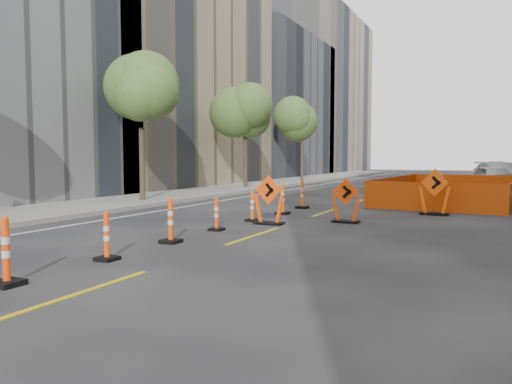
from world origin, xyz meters
The scene contains 21 objects.
ground_plane centered at (0.00, 0.00, 0.00)m, with size 140.00×140.00×0.00m, color black.
sidewalk_left centered at (-9.00, 12.00, 0.07)m, with size 4.00×90.00×0.15m, color gray.
bld_left_d centered at (-17.00, 39.20, 7.00)m, with size 12.00×16.00×14.00m, color #4C4C51.
bld_left_e centered at (-17.00, 55.60, 10.00)m, with size 12.00×20.00×20.00m, color gray.
tree_l_b centered at (-8.40, 10.00, 4.53)m, with size 2.80×2.80×5.95m.
tree_l_c centered at (-8.40, 20.00, 4.53)m, with size 2.80×2.80×5.95m.
tree_l_d centered at (-8.40, 30.00, 4.53)m, with size 2.80×2.80×5.95m.
channelizer_1 centered at (-1.38, -2.22, 0.56)m, with size 0.44×0.44×1.13m, color #FA400A, non-canonical shape.
channelizer_2 centered at (-1.30, -0.02, 0.49)m, with size 0.39×0.39×0.99m, color #FF450A, non-canonical shape.
channelizer_3 centered at (-1.33, 2.17, 0.55)m, with size 0.43×0.43×1.09m, color #F54A0A, non-canonical shape.
channelizer_4 centered at (-1.35, 4.36, 0.47)m, with size 0.37×0.37×0.93m, color #FF4A0A, non-canonical shape.
channelizer_5 centered at (-1.32, 6.56, 0.49)m, with size 0.38×0.38×0.97m, color #F65B0A, non-canonical shape.
channelizer_6 centered at (-1.20, 8.75, 0.55)m, with size 0.44×0.44×1.11m, color #FF5A0A, non-canonical shape.
channelizer_7 centered at (-1.27, 10.94, 0.57)m, with size 0.45×0.45×1.13m, color #FF520A, non-canonical shape.
chevron_sign_left centered at (-0.57, 6.19, 0.75)m, with size 1.00×0.60×1.49m, color #FF4A0A, non-canonical shape.
chevron_sign_center centered at (1.43, 7.58, 0.69)m, with size 0.92×0.55×1.38m, color #F8440A, non-canonical shape.
chevron_sign_right centered at (3.69, 10.92, 0.81)m, with size 1.09×0.65×1.63m, color #FF510A, non-canonical shape.
safety_fence centered at (3.83, 16.27, 0.54)m, with size 5.12×8.71×1.09m, color #FF570D, non-canonical shape.
parked_car_near centered at (5.52, 24.88, 0.77)m, with size 1.82×4.51×1.54m, color #B1B1B3.
parked_car_mid centered at (5.76, 30.22, 0.82)m, with size 1.73×4.96×1.63m, color #9E9FA3.
parked_car_far centered at (5.72, 36.12, 0.82)m, with size 2.29×5.64×1.64m, color black.
Camera 1 is at (5.62, -7.55, 2.08)m, focal length 35.00 mm.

